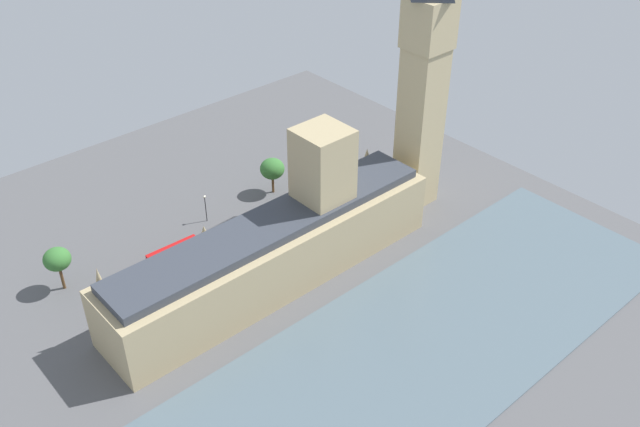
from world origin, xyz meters
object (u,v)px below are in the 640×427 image
object	(u,v)px
parliament_building	(281,243)
plane_tree_kerbside	(272,169)
pedestrian_corner	(221,264)
street_lamp_midblock	(205,203)
car_yellow_cab_trailing	(257,223)
double_decker_bus_leading	(175,256)
clock_tower	(425,65)
plane_tree_near_tower	(57,259)
pedestrian_under_trees	(326,209)
pedestrian_by_river_gate	(238,254)
car_black_far_end	(305,203)

from	to	relation	value
parliament_building	plane_tree_kerbside	bearing A→B (deg)	-35.10
pedestrian_corner	street_lamp_midblock	world-z (taller)	street_lamp_midblock
car_yellow_cab_trailing	double_decker_bus_leading	xyz separation A→B (m)	(-0.25, 19.86, 1.75)
clock_tower	plane_tree_near_tower	bearing A→B (deg)	72.33
car_yellow_cab_trailing	pedestrian_under_trees	xyz separation A→B (m)	(-5.46, -14.33, -0.15)
double_decker_bus_leading	plane_tree_kerbside	world-z (taller)	plane_tree_kerbside
clock_tower	pedestrian_by_river_gate	bearing A→B (deg)	78.06
clock_tower	pedestrian_corner	world-z (taller)	clock_tower
car_yellow_cab_trailing	clock_tower	bearing A→B (deg)	67.80
parliament_building	pedestrian_under_trees	bearing A→B (deg)	-63.09
car_yellow_cab_trailing	pedestrian_corner	xyz separation A→B (m)	(-6.02, 13.41, -0.19)
car_yellow_cab_trailing	pedestrian_corner	distance (m)	14.70
plane_tree_near_tower	parliament_building	bearing A→B (deg)	-126.50
parliament_building	pedestrian_by_river_gate	size ratio (longest dim) A/B	40.20
double_decker_bus_leading	street_lamp_midblock	bearing A→B (deg)	125.90
plane_tree_near_tower	plane_tree_kerbside	size ratio (longest dim) A/B	1.07
pedestrian_under_trees	plane_tree_kerbside	size ratio (longest dim) A/B	0.20
car_yellow_cab_trailing	pedestrian_by_river_gate	world-z (taller)	car_yellow_cab_trailing
street_lamp_midblock	car_yellow_cab_trailing	bearing A→B (deg)	-142.87
car_black_far_end	pedestrian_under_trees	distance (m)	4.83
pedestrian_under_trees	pedestrian_by_river_gate	distance (m)	23.34
parliament_building	double_decker_bus_leading	bearing A→B (deg)	41.28
street_lamp_midblock	parliament_building	bearing A→B (deg)	-178.89
pedestrian_corner	street_lamp_midblock	xyz separation A→B (m)	(14.78, -6.78, 3.71)
car_yellow_cab_trailing	pedestrian_by_river_gate	xyz separation A→B (m)	(-5.66, 9.01, -0.14)
clock_tower	pedestrian_under_trees	world-z (taller)	clock_tower
clock_tower	double_decker_bus_leading	bearing A→B (deg)	74.82
car_yellow_cab_trailing	pedestrian_corner	bearing A→B (deg)	-63.98
parliament_building	pedestrian_under_trees	size ratio (longest dim) A/B	40.97
car_black_far_end	double_decker_bus_leading	world-z (taller)	double_decker_bus_leading
clock_tower	car_yellow_cab_trailing	distance (m)	46.62
car_black_far_end	pedestrian_under_trees	xyz separation A→B (m)	(-4.38, -2.03, -0.15)
double_decker_bus_leading	street_lamp_midblock	xyz separation A→B (m)	(9.00, -13.23, 1.77)
pedestrian_under_trees	plane_tree_kerbside	distance (m)	15.12
pedestrian_corner	plane_tree_near_tower	xyz separation A→B (m)	(14.22, 25.25, 6.04)
car_black_far_end	car_yellow_cab_trailing	bearing A→B (deg)	84.27
clock_tower	street_lamp_midblock	size ratio (longest dim) A/B	9.58
car_black_far_end	double_decker_bus_leading	size ratio (longest dim) A/B	0.43
car_black_far_end	pedestrian_by_river_gate	world-z (taller)	car_black_far_end
parliament_building	double_decker_bus_leading	world-z (taller)	parliament_building
clock_tower	double_decker_bus_leading	distance (m)	61.14
pedestrian_under_trees	pedestrian_corner	bearing A→B (deg)	-93.46
pedestrian_under_trees	street_lamp_midblock	xyz separation A→B (m)	(14.22, 20.96, 3.67)
car_black_far_end	street_lamp_midblock	world-z (taller)	street_lamp_midblock
double_decker_bus_leading	pedestrian_by_river_gate	bearing A→B (deg)	65.12
pedestrian_under_trees	street_lamp_midblock	size ratio (longest dim) A/B	0.26
parliament_building	street_lamp_midblock	bearing A→B (deg)	1.11
pedestrian_by_river_gate	street_lamp_midblock	world-z (taller)	street_lamp_midblock
car_yellow_cab_trailing	double_decker_bus_leading	world-z (taller)	double_decker_bus_leading
parliament_building	pedestrian_by_river_gate	bearing A→B (deg)	15.64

